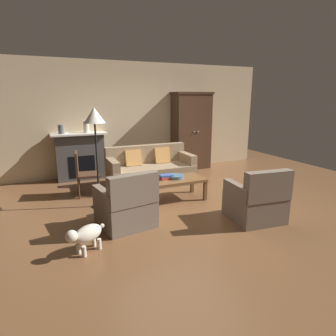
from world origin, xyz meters
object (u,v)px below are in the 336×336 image
at_px(armoire, 191,131).
at_px(coffee_table, 175,181).
at_px(mantel_vase_cream, 86,127).
at_px(mantel_vase_slate, 61,129).
at_px(dog, 86,235).
at_px(book_stack, 166,177).
at_px(floor_lamp, 95,121).
at_px(fruit_bowl, 176,177).
at_px(fireplace, 80,156).
at_px(side_chair_wooden, 83,171).
at_px(couch, 150,170).
at_px(armchair_near_left, 127,206).
at_px(armchair_near_right, 256,202).

distance_m(armoire, coffee_table, 2.69).
bearing_deg(mantel_vase_cream, mantel_vase_slate, 180.00).
height_order(mantel_vase_cream, dog, mantel_vase_cream).
height_order(book_stack, floor_lamp, floor_lamp).
bearing_deg(book_stack, fruit_bowl, -3.75).
relative_size(book_stack, floor_lamp, 0.15).
bearing_deg(fireplace, side_chair_wooden, -95.01).
relative_size(coffee_table, side_chair_wooden, 1.22).
xyz_separation_m(armoire, coffee_table, (-1.48, -2.14, -0.67)).
height_order(armoire, dog, armoire).
distance_m(couch, armchair_near_left, 2.19).
xyz_separation_m(couch, armchair_near_left, (-1.09, -1.90, -0.00)).
distance_m(floor_lamp, dog, 2.05).
bearing_deg(armchair_near_left, couch, 60.10).
xyz_separation_m(mantel_vase_cream, armchair_near_right, (2.06, -3.59, -0.94)).
distance_m(book_stack, dog, 2.18).
height_order(side_chair_wooden, floor_lamp, floor_lamp).
bearing_deg(coffee_table, armchair_near_left, -147.61).
height_order(armchair_near_left, side_chair_wooden, side_chair_wooden).
bearing_deg(mantel_vase_slate, side_chair_wooden, -77.90).
bearing_deg(floor_lamp, couch, 34.87).
relative_size(mantel_vase_slate, armchair_near_left, 0.23).
relative_size(fireplace, coffee_table, 1.15).
height_order(fireplace, fruit_bowl, fireplace).
xyz_separation_m(couch, mantel_vase_slate, (-1.76, 1.05, 0.91)).
height_order(mantel_vase_cream, armchair_near_right, mantel_vase_cream).
bearing_deg(fruit_bowl, armchair_near_left, -146.80).
height_order(couch, side_chair_wooden, side_chair_wooden).
distance_m(couch, book_stack, 1.12).
bearing_deg(couch, side_chair_wooden, -172.27).
xyz_separation_m(fireplace, armchair_near_right, (2.24, -3.61, -0.25)).
relative_size(mantel_vase_cream, armchair_near_right, 0.31).
distance_m(side_chair_wooden, dog, 2.29).
height_order(mantel_vase_cream, floor_lamp, floor_lamp).
relative_size(mantel_vase_cream, floor_lamp, 0.16).
xyz_separation_m(coffee_table, mantel_vase_slate, (-1.85, 2.20, 0.86)).
height_order(armchair_near_left, armchair_near_right, same).
distance_m(armoire, dog, 4.88).
distance_m(mantel_vase_slate, mantel_vase_cream, 0.56).
xyz_separation_m(armchair_near_right, floor_lamp, (-2.19, 1.61, 1.22)).
distance_m(armchair_near_right, floor_lamp, 2.98).
relative_size(couch, dog, 3.73).
distance_m(fruit_bowl, floor_lamp, 1.81).
distance_m(couch, floor_lamp, 2.03).
distance_m(coffee_table, book_stack, 0.21).
bearing_deg(couch, mantel_vase_cream, 138.87).
bearing_deg(book_stack, side_chair_wooden, 147.33).
relative_size(coffee_table, armchair_near_left, 1.24).
bearing_deg(fireplace, couch, -37.69).
bearing_deg(fireplace, mantel_vase_slate, -177.30).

